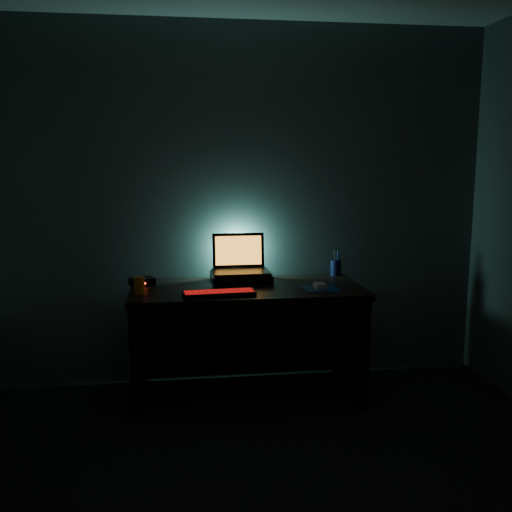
{
  "coord_description": "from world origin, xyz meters",
  "views": [
    {
      "loc": [
        -0.43,
        -1.99,
        1.56
      ],
      "look_at": [
        0.05,
        1.57,
        0.96
      ],
      "focal_mm": 40.0,
      "sensor_mm": 36.0,
      "label": 1
    }
  ],
  "objects": [
    {
      "name": "laptop",
      "position": [
        -0.02,
        1.83,
        0.87
      ],
      "size": [
        0.38,
        0.29,
        0.26
      ],
      "rotation": [
        0.0,
        0.0,
        0.02
      ],
      "color": "black",
      "rests_on": "riser"
    },
    {
      "name": "riser",
      "position": [
        -0.02,
        1.77,
        0.78
      ],
      "size": [
        0.41,
        0.31,
        0.06
      ],
      "primitive_type": "cube",
      "rotation": [
        0.0,
        0.0,
        0.02
      ],
      "color": "black",
      "rests_on": "desk"
    },
    {
      "name": "mouse",
      "position": [
        0.46,
        1.49,
        0.77
      ],
      "size": [
        0.07,
        0.11,
        0.03
      ],
      "primitive_type": "cube",
      "rotation": [
        0.0,
        0.0,
        0.01
      ],
      "color": "gray",
      "rests_on": "mousepad"
    },
    {
      "name": "keyboard",
      "position": [
        -0.2,
        1.4,
        0.76
      ],
      "size": [
        0.45,
        0.17,
        0.03
      ],
      "rotation": [
        0.0,
        0.0,
        0.07
      ],
      "color": "black",
      "rests_on": "desk"
    },
    {
      "name": "room",
      "position": [
        0.0,
        0.0,
        1.25
      ],
      "size": [
        3.5,
        4.0,
        2.5
      ],
      "color": "black",
      "rests_on": "ground"
    },
    {
      "name": "router",
      "position": [
        -0.68,
        1.76,
        0.77
      ],
      "size": [
        0.18,
        0.17,
        0.05
      ],
      "rotation": [
        0.0,
        0.0,
        0.39
      ],
      "color": "black",
      "rests_on": "desk"
    },
    {
      "name": "juice_glass",
      "position": [
        -0.68,
        1.49,
        0.8
      ],
      "size": [
        0.08,
        0.08,
        0.11
      ],
      "primitive_type": "cylinder",
      "rotation": [
        0.0,
        0.0,
        -0.25
      ],
      "color": "#CF6A0A",
      "rests_on": "desk"
    },
    {
      "name": "desk",
      "position": [
        0.0,
        1.67,
        0.49
      ],
      "size": [
        1.5,
        0.7,
        0.75
      ],
      "color": "black",
      "rests_on": "ground"
    },
    {
      "name": "mousepad",
      "position": [
        0.46,
        1.49,
        0.75
      ],
      "size": [
        0.22,
        0.2,
        0.0
      ],
      "primitive_type": "cube",
      "rotation": [
        0.0,
        0.0,
        0.01
      ],
      "color": "navy",
      "rests_on": "desk"
    },
    {
      "name": "pen_cup",
      "position": [
        0.68,
        1.92,
        0.8
      ],
      "size": [
        0.09,
        0.09,
        0.11
      ],
      "primitive_type": "cylinder",
      "rotation": [
        0.0,
        0.0,
        0.21
      ],
      "color": "black",
      "rests_on": "desk"
    }
  ]
}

